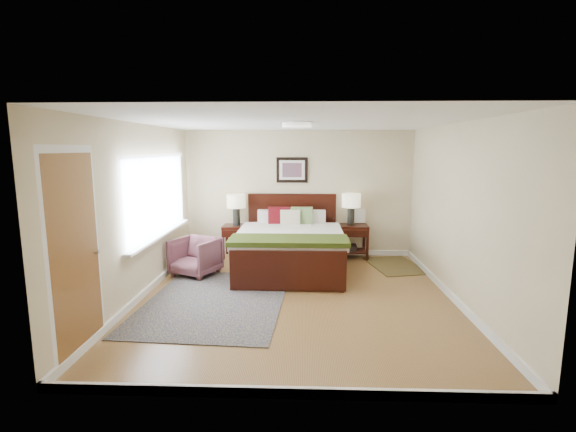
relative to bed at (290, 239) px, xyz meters
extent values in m
plane|color=olive|center=(0.13, -1.37, -0.57)|extent=(5.00, 5.00, 0.00)
cube|color=beige|center=(0.13, 1.13, 0.68)|extent=(4.50, 0.04, 2.50)
cube|color=beige|center=(0.13, -3.87, 0.68)|extent=(4.50, 0.04, 2.50)
cube|color=beige|center=(-2.12, -1.37, 0.68)|extent=(0.04, 5.00, 2.50)
cube|color=beige|center=(2.38, -1.37, 0.68)|extent=(0.04, 5.00, 2.50)
cube|color=white|center=(0.13, -1.37, 1.93)|extent=(4.50, 5.00, 0.02)
cube|color=silver|center=(-2.10, -0.67, 0.83)|extent=(0.02, 2.72, 1.32)
cube|color=silver|center=(-2.08, -0.67, 0.83)|extent=(0.01, 2.60, 1.20)
cube|color=silver|center=(-2.05, -0.67, 0.20)|extent=(0.10, 2.72, 0.04)
cube|color=silver|center=(-2.10, -3.12, 0.52)|extent=(0.01, 1.00, 2.18)
cube|color=brown|center=(-2.09, -3.12, 0.48)|extent=(0.01, 0.90, 2.10)
cylinder|color=#999999|center=(-2.07, -2.74, 0.43)|extent=(0.04, 0.04, 0.04)
cylinder|color=white|center=(0.13, -1.37, 1.89)|extent=(0.40, 0.40, 0.07)
cylinder|color=beige|center=(0.13, -1.37, 1.93)|extent=(0.44, 0.44, 0.01)
cube|color=black|center=(0.00, 1.09, 0.07)|extent=(1.75, 0.06, 1.23)
cube|color=black|center=(0.00, -1.14, -0.24)|extent=(1.75, 0.06, 0.61)
cube|color=black|center=(-0.84, -0.03, -0.21)|extent=(0.06, 2.20, 0.20)
cube|color=black|center=(0.84, -0.03, -0.21)|extent=(0.06, 2.20, 0.20)
cube|color=beige|center=(0.00, -0.03, -0.07)|extent=(1.65, 2.18, 0.24)
cube|color=beige|center=(0.00, -0.13, 0.09)|extent=(1.83, 1.95, 0.11)
cube|color=#313F12|center=(0.00, -0.78, 0.15)|extent=(1.87, 0.70, 0.08)
cube|color=beige|center=(-0.38, 0.85, 0.25)|extent=(0.55, 0.18, 0.29)
cube|color=beige|center=(0.38, 0.85, 0.25)|extent=(0.55, 0.18, 0.29)
cube|color=#4F090F|center=(-0.24, 0.73, 0.29)|extent=(0.43, 0.17, 0.35)
cube|color=#607D48|center=(0.20, 0.73, 0.29)|extent=(0.42, 0.16, 0.35)
cube|color=beige|center=(-0.02, 0.65, 0.27)|extent=(0.38, 0.13, 0.31)
cube|color=black|center=(0.00, 1.10, 1.15)|extent=(0.62, 0.03, 0.50)
cube|color=silver|center=(0.00, 1.08, 1.15)|extent=(0.50, 0.01, 0.38)
cube|color=#A52D23|center=(0.00, 1.07, 1.15)|extent=(0.38, 0.01, 0.28)
cube|color=black|center=(-1.09, 0.90, 0.05)|extent=(0.54, 0.48, 0.05)
cube|color=black|center=(-1.33, 0.68, -0.27)|extent=(0.05, 0.05, 0.59)
cube|color=black|center=(-0.85, 0.68, -0.27)|extent=(0.05, 0.05, 0.59)
cube|color=black|center=(-1.33, 1.11, -0.27)|extent=(0.05, 0.05, 0.59)
cube|color=black|center=(-0.85, 1.11, -0.27)|extent=(0.05, 0.05, 0.59)
cube|color=black|center=(-1.09, 0.67, -0.05)|extent=(0.48, 0.03, 0.14)
cube|color=black|center=(1.16, 0.90, 0.07)|extent=(0.66, 0.50, 0.05)
cube|color=black|center=(0.86, 0.68, -0.26)|extent=(0.05, 0.05, 0.61)
cube|color=black|center=(1.46, 0.68, -0.26)|extent=(0.05, 0.05, 0.61)
cube|color=black|center=(0.86, 1.11, -0.26)|extent=(0.05, 0.05, 0.61)
cube|color=black|center=(1.46, 1.11, -0.26)|extent=(0.05, 0.05, 0.61)
cube|color=black|center=(1.16, 0.66, -0.03)|extent=(0.60, 0.03, 0.14)
cube|color=black|center=(1.16, 0.90, -0.43)|extent=(0.60, 0.44, 0.03)
cube|color=black|center=(1.16, 0.90, -0.40)|extent=(0.24, 0.31, 0.03)
cube|color=black|center=(1.16, 0.90, -0.36)|extent=(0.24, 0.31, 0.03)
cube|color=black|center=(1.16, 0.90, -0.33)|extent=(0.24, 0.31, 0.03)
cylinder|color=black|center=(-1.09, 0.90, 0.24)|extent=(0.14, 0.14, 0.32)
cylinder|color=black|center=(-1.09, 0.90, 0.42)|extent=(0.02, 0.02, 0.06)
cylinder|color=beige|center=(-1.09, 0.90, 0.56)|extent=(0.36, 0.36, 0.26)
cylinder|color=black|center=(1.16, 0.90, 0.26)|extent=(0.14, 0.14, 0.32)
cylinder|color=black|center=(1.16, 0.90, 0.44)|extent=(0.02, 0.02, 0.06)
cylinder|color=beige|center=(1.16, 0.90, 0.58)|extent=(0.36, 0.36, 0.26)
imported|color=brown|center=(-1.61, -0.34, -0.25)|extent=(0.91, 0.92, 0.64)
cube|color=#0C133F|center=(-1.01, -1.57, -0.56)|extent=(2.05, 2.78, 0.01)
cube|color=black|center=(1.93, 0.34, -0.56)|extent=(1.08, 1.41, 0.01)
camera|label=1|loc=(0.23, -7.18, 1.58)|focal=26.00mm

